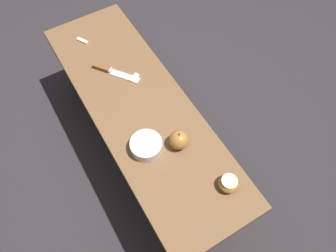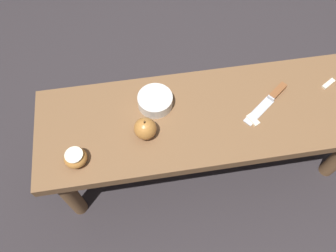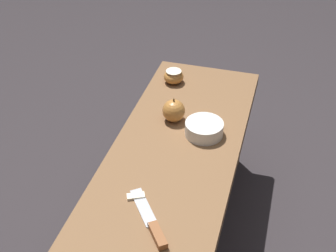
% 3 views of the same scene
% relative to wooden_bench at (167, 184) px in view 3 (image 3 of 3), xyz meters
% --- Properties ---
extents(wooden_bench, '(1.21, 0.38, 0.41)m').
position_rel_wooden_bench_xyz_m(wooden_bench, '(0.00, 0.00, 0.00)').
color(wooden_bench, brown).
rests_on(wooden_bench, ground_plane).
extents(knife, '(0.19, 0.15, 0.02)m').
position_rel_wooden_bench_xyz_m(knife, '(-0.23, -0.03, 0.07)').
color(knife, '#B7BABF').
rests_on(knife, wooden_bench).
extents(apple_whole, '(0.07, 0.07, 0.08)m').
position_rel_wooden_bench_xyz_m(apple_whole, '(0.23, 0.04, 0.10)').
color(apple_whole, '#B27233').
rests_on(apple_whole, wooden_bench).
extents(apple_cut, '(0.07, 0.07, 0.05)m').
position_rel_wooden_bench_xyz_m(apple_cut, '(0.46, 0.11, 0.09)').
color(apple_cut, '#B27233').
rests_on(apple_cut, wooden_bench).
extents(apple_slice_center, '(0.04, 0.05, 0.01)m').
position_rel_wooden_bench_xyz_m(apple_slice_center, '(-0.14, 0.05, 0.07)').
color(apple_slice_center, beige).
rests_on(apple_slice_center, wooden_bench).
extents(bowl, '(0.12, 0.12, 0.04)m').
position_rel_wooden_bench_xyz_m(bowl, '(0.18, -0.07, 0.09)').
color(bowl, silver).
rests_on(bowl, wooden_bench).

